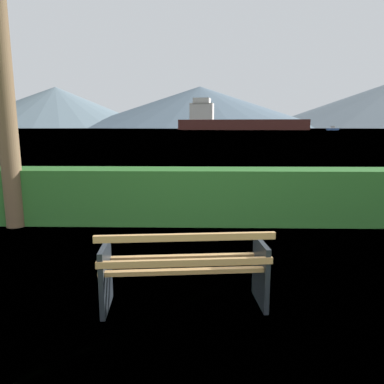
# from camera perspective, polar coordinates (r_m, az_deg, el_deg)

# --- Properties ---
(ground_plane) EXTENTS (1400.00, 1400.00, 0.00)m
(ground_plane) POSITION_cam_1_polar(r_m,az_deg,el_deg) (3.89, -1.24, -17.69)
(ground_plane) COLOR olive
(water_surface) EXTENTS (620.00, 620.00, 0.00)m
(water_surface) POSITION_cam_1_polar(r_m,az_deg,el_deg) (311.77, 1.27, 10.17)
(water_surface) COLOR #7A99A8
(water_surface) RESTS_ON ground_plane
(park_bench) EXTENTS (1.72, 0.72, 0.87)m
(park_bench) POSITION_cam_1_polar(r_m,az_deg,el_deg) (3.65, -1.22, -12.24)
(park_bench) COLOR tan
(park_bench) RESTS_ON ground_plane
(hedge_row) EXTENTS (12.65, 0.78, 1.05)m
(hedge_row) POSITION_cam_1_polar(r_m,az_deg,el_deg) (6.80, -0.06, -0.62)
(hedge_row) COLOR #2D6B28
(hedge_row) RESTS_ON ground_plane
(cargo_ship_large) EXTENTS (75.09, 20.49, 18.25)m
(cargo_ship_large) POSITION_cam_1_polar(r_m,az_deg,el_deg) (210.81, 6.56, 11.33)
(cargo_ship_large) COLOR #471E19
(cargo_ship_large) RESTS_ON water_surface
(fishing_boat_near) EXTENTS (6.26, 3.24, 2.15)m
(fishing_boat_near) POSITION_cam_1_polar(r_m,az_deg,el_deg) (198.26, 21.78, 9.46)
(fishing_boat_near) COLOR #335693
(fishing_boat_near) RESTS_ON water_surface
(sailboat_mid) EXTENTS (4.17, 5.30, 1.59)m
(sailboat_mid) POSITION_cam_1_polar(r_m,az_deg,el_deg) (245.91, 6.08, 10.15)
(sailboat_mid) COLOR gold
(sailboat_mid) RESTS_ON water_surface
(tender_far) EXTENTS (3.69, 5.12, 1.94)m
(tender_far) POSITION_cam_1_polar(r_m,az_deg,el_deg) (250.52, -27.80, 9.05)
(tender_far) COLOR #335693
(tender_far) RESTS_ON water_surface
(distant_hills) EXTENTS (891.89, 431.13, 74.73)m
(distant_hills) POSITION_cam_1_polar(r_m,az_deg,el_deg) (562.53, 13.06, 13.52)
(distant_hills) COLOR slate
(distant_hills) RESTS_ON ground_plane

